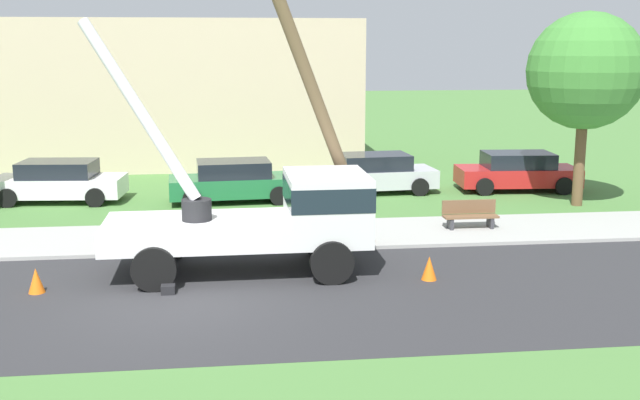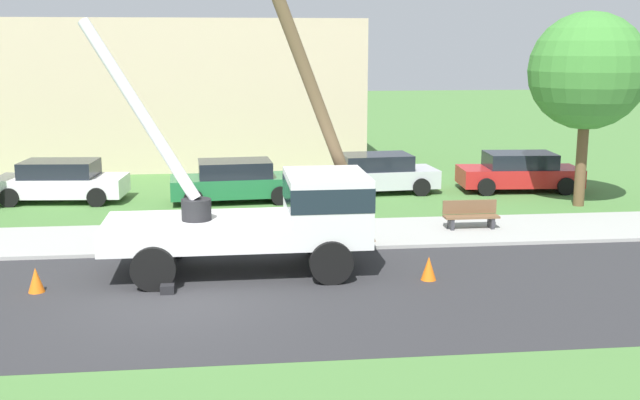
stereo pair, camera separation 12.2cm
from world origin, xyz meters
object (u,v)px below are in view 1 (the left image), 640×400
Objects in this scene: parked_sedan_silver at (374,173)px; park_bench at (470,216)px; parked_sedan_red at (517,172)px; roadside_tree_near at (586,71)px; leaning_utility_pole at (312,89)px; traffic_cone_ahead at (429,268)px; parked_sedan_white at (59,181)px; parked_sedan_green at (234,181)px; utility_truck at (273,213)px; traffic_cone_behind at (36,281)px.

park_bench is (1.66, -6.14, -0.25)m from parked_sedan_silver.
parked_sedan_silver is 1.00× the size of parked_sedan_red.
parked_sedan_red is 4.81m from roadside_tree_near.
traffic_cone_ahead is (2.45, -2.42, -3.98)m from leaning_utility_pole.
parked_sedan_white is 1.01× the size of parked_sedan_green.
parked_sedan_silver is at bearing 154.61° from roadside_tree_near.
utility_truck is at bearing -84.17° from parked_sedan_green.
traffic_cone_ahead is at bearing -18.47° from utility_truck.
parked_sedan_green is (-4.40, 9.59, 0.43)m from traffic_cone_ahead.
traffic_cone_behind is at bearing -132.25° from parked_sedan_silver.
parked_sedan_white reaches higher than traffic_cone_ahead.
parked_sedan_green is 1.00× the size of parked_sedan_silver.
traffic_cone_ahead is at bearing -133.27° from roadside_tree_near.
traffic_cone_ahead is at bearing -120.36° from parked_sedan_red.
park_bench is at bearing -37.14° from parked_sedan_green.
traffic_cone_behind is at bearing -159.90° from leaning_utility_pole.
leaning_utility_pole reaches higher than parked_sedan_white.
utility_truck is 5.49m from traffic_cone_behind.
utility_truck is 0.81× the size of leaning_utility_pole.
leaning_utility_pole reaches higher than parked_sedan_silver.
parked_sedan_silver is at bearing 11.06° from parked_sedan_green.
traffic_cone_ahead is 5.06m from park_bench.
parked_sedan_red is at bearing -2.33° from parked_sedan_silver.
parked_sedan_white is 0.71× the size of roadside_tree_near.
traffic_cone_ahead is at bearing -44.62° from parked_sedan_white.
utility_truck is 1.06× the size of roadside_tree_near.
parked_sedan_white and parked_sedan_red have the same top height.
roadside_tree_near reaches higher than traffic_cone_ahead.
leaning_utility_pole is 1.84× the size of parked_sedan_white.
parked_sedan_red is at bearing 4.28° from parked_sedan_green.
utility_truck is 1.50× the size of parked_sedan_green.
leaning_utility_pole reaches higher than park_bench.
parked_sedan_white is at bearing 98.88° from traffic_cone_behind.
park_bench is 6.94m from roadside_tree_near.
traffic_cone_behind is (-5.27, -1.08, -1.13)m from utility_truck.
parked_sedan_silver is at bearing 47.75° from traffic_cone_behind.
leaning_utility_pole is 11.71m from parked_sedan_white.
traffic_cone_ahead is 0.09× the size of roadside_tree_near.
leaning_utility_pole is 1.85× the size of parked_sedan_green.
roadside_tree_near reaches higher than park_bench.
park_bench is at bearing -146.74° from roadside_tree_near.
parked_sedan_green is at bearing 105.24° from leaning_utility_pole.
park_bench is at bearing 21.28° from traffic_cone_behind.
leaning_utility_pole is at bearing -151.77° from roadside_tree_near.
parked_sedan_red reaches higher than traffic_cone_ahead.
parked_sedan_green reaches higher than traffic_cone_behind.
parked_sedan_green is at bearing -168.94° from parked_sedan_silver.
traffic_cone_ahead is at bearing -65.36° from parked_sedan_green.
parked_sedan_silver is 6.36m from park_bench.
parked_sedan_red is at bearing 0.41° from parked_sedan_white.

